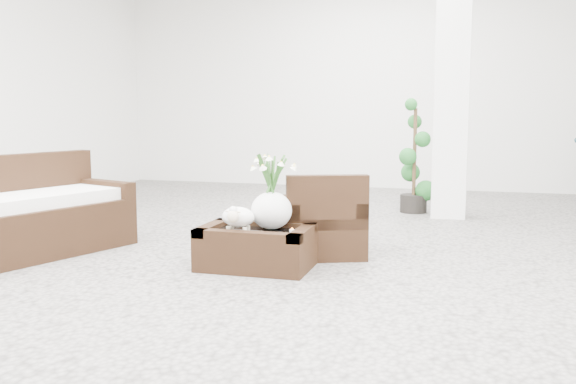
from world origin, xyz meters
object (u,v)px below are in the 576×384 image
(coffee_table, at_px, (256,249))
(loveseat, at_px, (35,205))
(armchair, at_px, (323,213))
(topiary, at_px, (414,157))

(coffee_table, bearing_deg, loveseat, -178.70)
(coffee_table, relative_size, armchair, 1.20)
(armchair, distance_m, topiary, 2.75)
(coffee_table, distance_m, topiary, 3.49)
(armchair, bearing_deg, coffee_table, 36.06)
(armchair, relative_size, loveseat, 0.45)
(coffee_table, xyz_separation_m, topiary, (0.98, 3.31, 0.55))
(topiary, bearing_deg, armchair, -102.01)
(armchair, height_order, topiary, topiary)
(loveseat, bearing_deg, coffee_table, -69.78)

